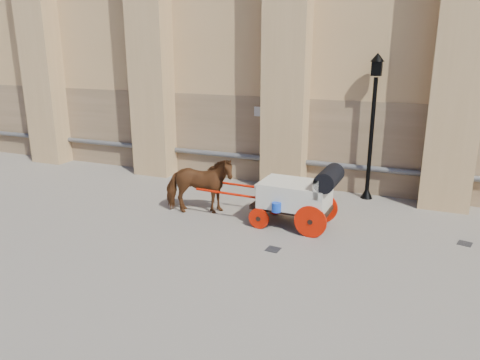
% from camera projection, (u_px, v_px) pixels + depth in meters
% --- Properties ---
extents(ground, '(90.00, 90.00, 0.00)m').
position_uv_depth(ground, '(279.00, 230.00, 12.34)').
color(ground, slate).
rests_on(ground, ground).
extents(horse, '(2.16, 1.51, 1.67)m').
position_uv_depth(horse, '(199.00, 186.00, 13.35)').
color(horse, '#582A11').
rests_on(horse, ground).
extents(carriage, '(3.96, 1.42, 1.72)m').
position_uv_depth(carriage, '(300.00, 194.00, 12.34)').
color(carriage, black).
rests_on(carriage, ground).
extents(street_lamp, '(0.42, 0.42, 4.47)m').
position_uv_depth(street_lamp, '(372.00, 123.00, 14.21)').
color(street_lamp, black).
rests_on(street_lamp, ground).
extents(drain_grate_near, '(0.35, 0.35, 0.01)m').
position_uv_depth(drain_grate_near, '(273.00, 249.00, 11.21)').
color(drain_grate_near, black).
rests_on(drain_grate_near, ground).
extents(drain_grate_far, '(0.39, 0.39, 0.01)m').
position_uv_depth(drain_grate_far, '(465.00, 244.00, 11.53)').
color(drain_grate_far, black).
rests_on(drain_grate_far, ground).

